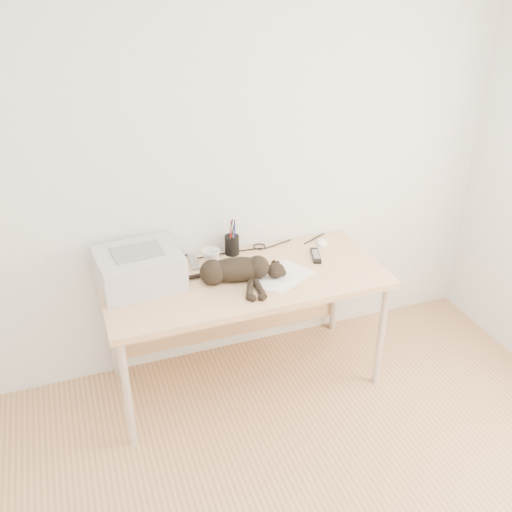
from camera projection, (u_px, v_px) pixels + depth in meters
name	position (u px, v px, depth m)	size (l,w,h in m)	color
wall_back	(224.00, 163.00, 3.26)	(3.50, 3.50, 0.00)	white
desk	(241.00, 289.00, 3.36)	(1.60, 0.70, 0.74)	#E8BE88
printer	(139.00, 268.00, 3.11)	(0.47, 0.41, 0.21)	silver
papers	(281.00, 275.00, 3.24)	(0.40, 0.35, 0.01)	white
cat	(234.00, 271.00, 3.16)	(0.64, 0.37, 0.15)	black
mug	(211.00, 258.00, 3.32)	(0.11, 0.11, 0.10)	silver
pen_cup	(232.00, 245.00, 3.44)	(0.09, 0.09, 0.22)	black
remote_grey	(194.00, 262.00, 3.36)	(0.05, 0.17, 0.02)	gray
remote_black	(316.00, 256.00, 3.43)	(0.05, 0.17, 0.02)	black
mouse	(322.00, 241.00, 3.58)	(0.07, 0.11, 0.04)	white
cable_tangle	(229.00, 252.00, 3.48)	(1.36, 0.08, 0.01)	black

